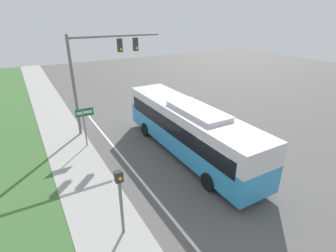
{
  "coord_description": "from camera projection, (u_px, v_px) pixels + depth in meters",
  "views": [
    {
      "loc": [
        -8.13,
        -8.26,
        8.22
      ],
      "look_at": [
        -0.67,
        4.68,
        1.67
      ],
      "focal_mm": 28.0,
      "sensor_mm": 36.0,
      "label": 1
    }
  ],
  "objects": [
    {
      "name": "bus",
      "position": [
        188.0,
        127.0,
        15.84
      ],
      "size": [
        2.63,
        11.65,
        3.27
      ],
      "color": "#3393D1",
      "rests_on": "ground_plane"
    },
    {
      "name": "street_sign",
      "position": [
        85.0,
        120.0,
        16.57
      ],
      "size": [
        1.11,
        0.08,
        2.72
      ],
      "color": "slate",
      "rests_on": "ground_plane"
    },
    {
      "name": "pedestrian_signal",
      "position": [
        120.0,
        193.0,
        9.74
      ],
      "size": [
        0.28,
        0.34,
        2.98
      ],
      "color": "slate",
      "rests_on": "ground_plane"
    },
    {
      "name": "signal_gantry",
      "position": [
        100.0,
        64.0,
        17.91
      ],
      "size": [
        6.55,
        0.41,
        6.94
      ],
      "color": "slate",
      "rests_on": "ground_plane"
    },
    {
      "name": "lane_divider_near",
      "position": [
        164.0,
        208.0,
        11.93
      ],
      "size": [
        0.14,
        30.0,
        0.01
      ],
      "color": "silver",
      "rests_on": "ground_plane"
    },
    {
      "name": "ground_plane",
      "position": [
        224.0,
        184.0,
        13.58
      ],
      "size": [
        80.0,
        80.0,
        0.0
      ],
      "primitive_type": "plane",
      "color": "#565451"
    },
    {
      "name": "sidewalk",
      "position": [
        108.0,
        229.0,
        10.72
      ],
      "size": [
        2.8,
        80.0,
        0.12
      ],
      "color": "#9E9E99",
      "rests_on": "ground_plane"
    }
  ]
}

